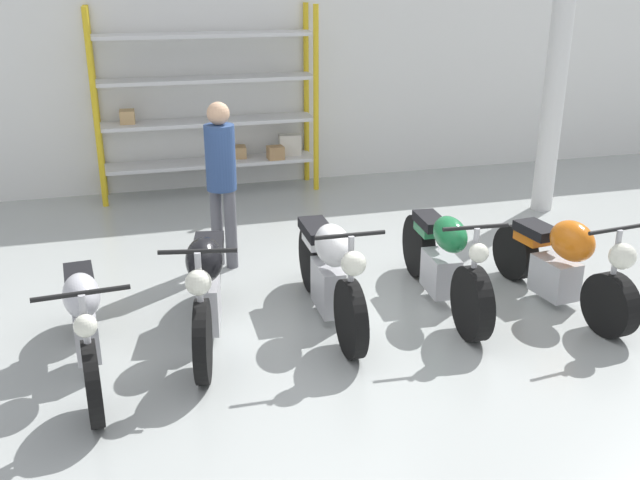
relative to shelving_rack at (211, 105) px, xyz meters
The scene contains 10 objects.
ground_plane 4.80m from the shelving_rack, 84.73° to the right, with size 30.00×30.00×0.00m, color #9EA3A0.
back_wall 0.76m from the shelving_rack, 40.49° to the left, with size 30.00×0.08×3.60m.
shelving_rack is the anchor object (origin of this frame).
support_pillar 4.71m from the shelving_rack, 25.85° to the right, with size 0.28×0.28×3.60m.
motorcycle_silver 5.20m from the shelving_rack, 109.28° to the right, with size 0.65×2.12×1.02m.
motorcycle_black 4.65m from the shelving_rack, 98.59° to the right, with size 0.67×2.09×1.10m.
motorcycle_white 4.56m from the shelving_rack, 84.37° to the right, with size 0.59×2.06×1.08m.
motorcycle_green 4.79m from the shelving_rack, 70.19° to the right, with size 0.59×2.11×1.04m.
motorcycle_orange 5.55m from the shelving_rack, 60.73° to the right, with size 0.61×1.97×1.01m.
person_browsing 2.92m from the shelving_rack, 95.83° to the right, with size 0.45×0.45×1.81m.
Camera 1 is at (-1.70, -5.62, 3.04)m, focal length 40.00 mm.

